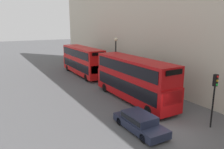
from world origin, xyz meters
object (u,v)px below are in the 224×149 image
(car_dark_sedan, at_px, (140,122))
(traffic_light, at_px, (215,90))
(bus_second_in_queue, at_px, (83,60))
(bus_leading, at_px, (133,78))

(car_dark_sedan, distance_m, traffic_light, 6.11)
(car_dark_sedan, height_order, traffic_light, traffic_light)
(traffic_light, bearing_deg, bus_second_in_queue, 94.49)
(bus_leading, distance_m, traffic_light, 8.30)
(bus_second_in_queue, relative_size, car_dark_sedan, 2.37)
(bus_leading, height_order, traffic_light, bus_leading)
(bus_leading, distance_m, car_dark_sedan, 6.88)
(bus_leading, bearing_deg, bus_second_in_queue, 90.00)
(car_dark_sedan, bearing_deg, bus_leading, 59.23)
(bus_leading, xyz_separation_m, car_dark_sedan, (-3.40, -5.71, -1.77))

